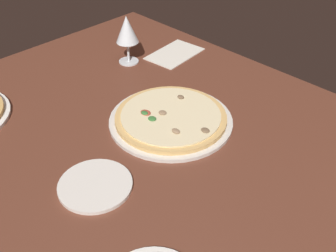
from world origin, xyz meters
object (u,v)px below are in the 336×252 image
Objects in this scene: pizza_main at (171,119)px; wine_glass_far at (127,31)px; side_plate at (95,185)px; paper_menu at (175,54)px.

wine_glass_far is at bearing -22.95° from pizza_main.
side_plate is (-39.93, 44.31, -10.95)cm from wine_glass_far.
side_plate is 67.98cm from paper_menu.
pizza_main is at bearing 157.05° from wine_glass_far.
side_plate is at bearing 112.80° from paper_menu.
pizza_main is at bearing -79.97° from side_plate.
wine_glass_far reaches higher than paper_menu.
side_plate is (-5.24, 29.63, -0.76)cm from pizza_main.
paper_menu is at bearing -115.05° from wine_glass_far.
paper_menu is at bearing -47.32° from pizza_main.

